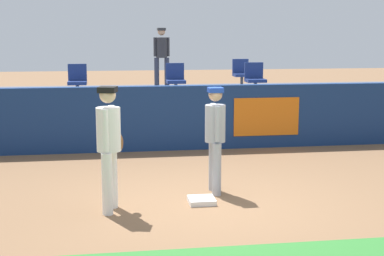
{
  "coord_description": "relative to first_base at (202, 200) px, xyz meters",
  "views": [
    {
      "loc": [
        -1.5,
        -8.18,
        2.6
      ],
      "look_at": [
        -0.14,
        0.99,
        1.0
      ],
      "focal_mm": 52.41,
      "sensor_mm": 36.0,
      "label": 1
    }
  ],
  "objects": [
    {
      "name": "first_base",
      "position": [
        0.0,
        0.0,
        0.0
      ],
      "size": [
        0.4,
        0.4,
        0.08
      ],
      "primitive_type": "cube",
      "color": "white",
      "rests_on": "ground_plane"
    },
    {
      "name": "seat_front_right",
      "position": [
        2.25,
        5.45,
        1.43
      ],
      "size": [
        0.47,
        0.44,
        0.84
      ],
      "color": "#4C4C51",
      "rests_on": "bleacher_platform"
    },
    {
      "name": "ground_plane",
      "position": [
        0.14,
        0.01,
        -0.04
      ],
      "size": [
        60.0,
        60.0,
        0.0
      ],
      "primitive_type": "plane",
      "color": "brown"
    },
    {
      "name": "seat_front_center",
      "position": [
        0.25,
        5.45,
        1.43
      ],
      "size": [
        0.45,
        0.44,
        0.84
      ],
      "color": "#4C4C51",
      "rests_on": "bleacher_platform"
    },
    {
      "name": "seat_back_right",
      "position": [
        2.33,
        7.25,
        1.43
      ],
      "size": [
        0.46,
        0.44,
        0.84
      ],
      "color": "#4C4C51",
      "rests_on": "bleacher_platform"
    },
    {
      "name": "player_fielder_home",
      "position": [
        -1.38,
        -0.17,
        1.02
      ],
      "size": [
        0.44,
        0.54,
        1.83
      ],
      "rotation": [
        0.0,
        0.0,
        -1.8
      ],
      "color": "white",
      "rests_on": "ground_plane"
    },
    {
      "name": "bleacher_platform",
      "position": [
        0.14,
        6.58,
        0.46
      ],
      "size": [
        18.0,
        4.8,
        1.0
      ],
      "primitive_type": "cube",
      "color": "#59595E",
      "rests_on": "ground_plane"
    },
    {
      "name": "player_runner_visitor",
      "position": [
        0.31,
        0.53,
        0.96
      ],
      "size": [
        0.33,
        0.48,
        1.72
      ],
      "rotation": [
        0.0,
        0.0,
        -1.57
      ],
      "color": "#9EA3AD",
      "rests_on": "ground_plane"
    },
    {
      "name": "field_wall",
      "position": [
        0.15,
        4.01,
        0.67
      ],
      "size": [
        18.0,
        0.26,
        1.43
      ],
      "color": "navy",
      "rests_on": "ground_plane"
    },
    {
      "name": "seat_front_left",
      "position": [
        -2.11,
        5.45,
        1.43
      ],
      "size": [
        0.44,
        0.44,
        0.84
      ],
      "color": "#4C4C51",
      "rests_on": "bleacher_platform"
    },
    {
      "name": "spectator_hooded",
      "position": [
        0.2,
        8.43,
        1.95
      ],
      "size": [
        0.48,
        0.35,
        1.71
      ],
      "rotation": [
        0.0,
        0.0,
        3.21
      ],
      "color": "#33384C",
      "rests_on": "bleacher_platform"
    }
  ]
}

